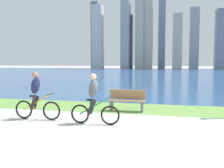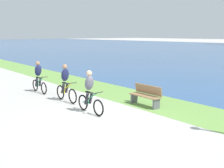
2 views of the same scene
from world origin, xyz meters
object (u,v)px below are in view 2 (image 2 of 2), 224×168
(cyclist_lead, at_px, (90,92))
(bench_near_path, at_px, (146,96))
(cyclist_trailing, at_px, (66,83))
(cyclist_distant_rear, at_px, (39,77))

(cyclist_lead, relative_size, bench_near_path, 1.12)
(cyclist_lead, xyz_separation_m, bench_near_path, (0.68, 2.45, -0.39))
(cyclist_trailing, height_order, bench_near_path, cyclist_trailing)
(cyclist_lead, bearing_deg, cyclist_distant_rear, 179.11)
(cyclist_distant_rear, relative_size, bench_near_path, 1.12)
(cyclist_distant_rear, bearing_deg, cyclist_trailing, 2.97)
(cyclist_distant_rear, xyz_separation_m, bench_near_path, (5.49, 2.38, -0.38))
(cyclist_lead, distance_m, cyclist_distant_rear, 4.80)
(cyclist_lead, distance_m, cyclist_trailing, 2.23)
(cyclist_lead, xyz_separation_m, cyclist_distant_rear, (-4.80, 0.07, -0.01))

